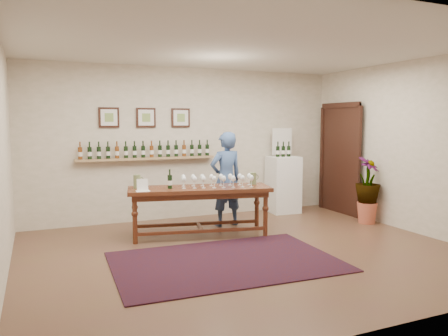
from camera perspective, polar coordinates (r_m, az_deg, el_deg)
name	(u,v)px	position (r m, az deg, el deg)	size (l,w,h in m)	color
ground	(247,252)	(6.18, 3.00, -10.91)	(6.00, 6.00, 0.00)	brown
room_shell	(302,157)	(8.61, 10.15, 1.39)	(6.00, 6.00, 6.00)	beige
rug	(226,262)	(5.75, 0.20, -12.13)	(2.85, 1.90, 0.02)	#40100B
tasting_table	(200,195)	(6.88, -3.20, -3.48)	(2.31, 1.15, 0.78)	#492512
table_glasses	(218,180)	(6.89, -0.85, -1.64)	(1.41, 0.33, 0.20)	white
table_bottles	(170,179)	(6.77, -7.08, -1.42)	(0.27, 0.15, 0.29)	black
pitcher_left	(137,182)	(6.85, -11.28, -1.74)	(0.13, 0.13, 0.21)	#647146
pitcher_right	(253,178)	(7.17, 3.82, -1.35)	(0.13, 0.13, 0.20)	#647146
menu_card	(142,185)	(6.57, -10.61, -2.19)	(0.20, 0.14, 0.18)	white
display_pedestal	(283,184)	(8.81, 7.71, -2.13)	(0.56, 0.56, 1.12)	white
pedestal_bottles	(283,149)	(8.69, 7.75, 2.52)	(0.32, 0.09, 0.32)	black
info_sign	(282,141)	(8.90, 7.58, 3.47)	(0.43, 0.02, 0.59)	white
potted_plant	(368,190)	(8.17, 18.25, -2.76)	(0.75, 0.75, 1.02)	#BB583E
person	(226,179)	(7.56, 0.26, -1.45)	(0.60, 0.39, 1.64)	#365181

